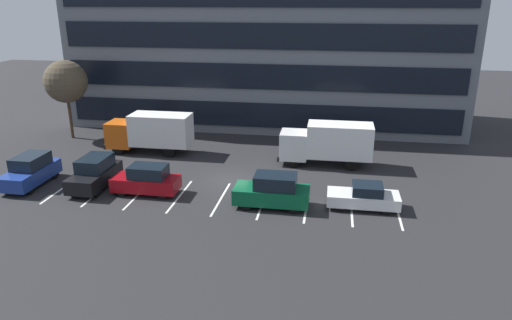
% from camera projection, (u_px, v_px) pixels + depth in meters
% --- Properties ---
extents(ground_plane, '(120.00, 120.00, 0.00)m').
position_uv_depth(ground_plane, '(232.00, 180.00, 33.94)').
color(ground_plane, '#262628').
extents(office_building, '(38.27, 12.24, 18.00)m').
position_uv_depth(office_building, '(267.00, 33.00, 47.73)').
color(office_building, slate).
rests_on(office_building, ground_plane).
extents(lot_markings, '(22.54, 5.40, 0.01)m').
position_uv_depth(lot_markings, '(221.00, 199.00, 30.84)').
color(lot_markings, silver).
rests_on(lot_markings, ground_plane).
extents(box_truck_orange, '(7.20, 2.38, 3.34)m').
position_uv_depth(box_truck_orange, '(151.00, 131.00, 39.44)').
color(box_truck_orange, '#D85914').
rests_on(box_truck_orange, ground_plane).
extents(box_truck_white, '(7.19, 2.38, 3.33)m').
position_uv_depth(box_truck_white, '(328.00, 142.00, 36.47)').
color(box_truck_white, white).
rests_on(box_truck_white, ground_plane).
extents(suv_navy, '(1.98, 4.67, 2.11)m').
position_uv_depth(suv_navy, '(31.00, 171.00, 32.88)').
color(suv_navy, navy).
rests_on(suv_navy, ground_plane).
extents(suv_black, '(2.00, 4.72, 2.13)m').
position_uv_depth(suv_black, '(95.00, 173.00, 32.45)').
color(suv_black, black).
rests_on(suv_black, ground_plane).
extents(suv_maroon, '(4.39, 1.86, 1.98)m').
position_uv_depth(suv_maroon, '(147.00, 180.00, 31.40)').
color(suv_maroon, maroon).
rests_on(suv_maroon, ground_plane).
extents(sedan_white, '(4.43, 1.85, 1.59)m').
position_uv_depth(sedan_white, '(364.00, 197.00, 29.30)').
color(sedan_white, white).
rests_on(sedan_white, ground_plane).
extents(suv_forest, '(4.71, 2.00, 2.13)m').
position_uv_depth(suv_forest, '(273.00, 191.00, 29.43)').
color(suv_forest, '#0C5933').
rests_on(suv_forest, ground_plane).
extents(bare_tree, '(3.83, 3.83, 7.19)m').
position_uv_depth(bare_tree, '(66.00, 82.00, 42.54)').
color(bare_tree, '#473323').
rests_on(bare_tree, ground_plane).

